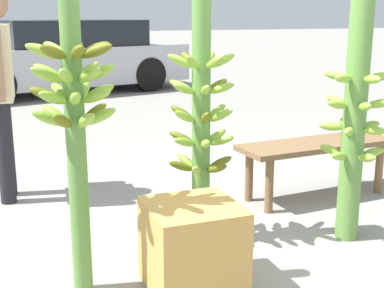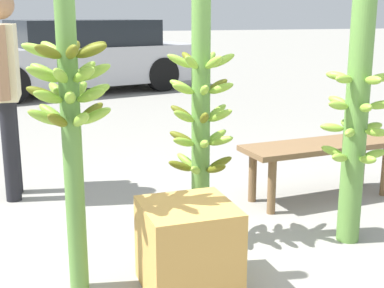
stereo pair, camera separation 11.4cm
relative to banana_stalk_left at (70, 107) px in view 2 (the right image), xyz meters
name	(u,v)px [view 2 (the right image)]	position (x,y,z in m)	size (l,w,h in m)	color
ground_plane	(225,273)	(0.77, -0.08, -0.95)	(80.00, 80.00, 0.00)	gray
banana_stalk_left	(70,107)	(0.00, 0.00, 0.00)	(0.42, 0.42, 1.74)	#5B8C3D
banana_stalk_center	(201,106)	(0.79, 0.37, -0.10)	(0.42, 0.42, 1.75)	#5B8C3D
banana_stalk_right	(356,122)	(1.67, 0.09, -0.20)	(0.42, 0.42, 1.49)	#5B8C3D
vendor_person	(5,78)	(-0.30, 1.61, -0.03)	(0.22, 0.61, 1.55)	black
market_bench	(321,152)	(1.92, 0.82, -0.59)	(1.26, 0.47, 0.44)	brown
parked_car	(77,57)	(0.89, 7.26, -0.33)	(4.65, 2.68, 1.27)	#B7B7BC
produce_crate	(188,247)	(0.53, -0.17, -0.72)	(0.45, 0.45, 0.45)	#C69347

